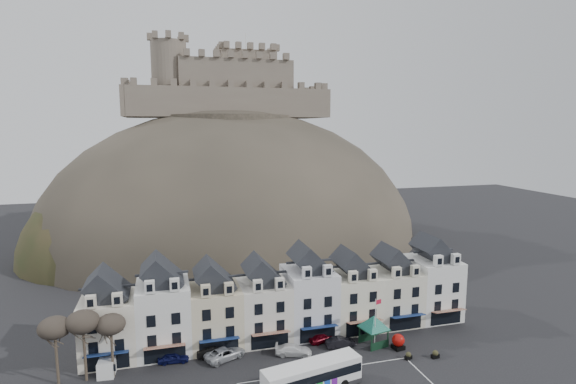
% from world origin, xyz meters
% --- Properties ---
extents(townhouse_terrace, '(54.40, 9.35, 11.80)m').
position_xyz_m(townhouse_terrace, '(0.15, 15.97, 5.30)').
color(townhouse_terrace, silver).
rests_on(townhouse_terrace, ground).
extents(castle_hill, '(100.00, 76.00, 68.00)m').
position_xyz_m(castle_hill, '(1.25, 68.95, 0.11)').
color(castle_hill, '#332F27').
rests_on(castle_hill, ground).
extents(castle, '(50.20, 22.20, 22.00)m').
position_xyz_m(castle, '(0.51, 75.93, 40.19)').
color(castle, '#6A5C51').
rests_on(castle, ground).
extents(tree_left_far, '(3.61, 3.61, 8.24)m').
position_xyz_m(tree_left_far, '(-29.00, 10.50, 6.90)').
color(tree_left_far, '#372C23').
rests_on(tree_left_far, ground).
extents(tree_left_mid, '(3.78, 3.78, 8.64)m').
position_xyz_m(tree_left_mid, '(-26.00, 10.50, 7.24)').
color(tree_left_mid, '#372C23').
rests_on(tree_left_mid, ground).
extents(tree_left_near, '(3.43, 3.43, 7.84)m').
position_xyz_m(tree_left_near, '(-23.00, 10.50, 6.55)').
color(tree_left_near, '#372C23').
rests_on(tree_left_near, ground).
extents(bus, '(12.07, 4.92, 3.32)m').
position_xyz_m(bus, '(-0.95, 1.48, 1.84)').
color(bus, '#262628').
rests_on(bus, ground).
extents(bus_shelter, '(6.53, 6.53, 4.23)m').
position_xyz_m(bus_shelter, '(10.56, 9.33, 3.29)').
color(bus_shelter, black).
rests_on(bus_shelter, ground).
extents(red_buoy, '(1.69, 1.69, 2.09)m').
position_xyz_m(red_buoy, '(13.28, 7.43, 1.07)').
color(red_buoy, black).
rests_on(red_buoy, ground).
extents(flagpole, '(0.99, 0.35, 7.07)m').
position_xyz_m(flagpole, '(10.28, 8.28, 4.04)').
color(flagpole, silver).
rests_on(flagpole, ground).
extents(white_van, '(2.22, 4.44, 1.96)m').
position_xyz_m(white_van, '(-23.71, 12.00, 0.98)').
color(white_van, white).
rests_on(white_van, ground).
extents(planter_west, '(1.11, 0.74, 1.05)m').
position_xyz_m(planter_west, '(16.72, 3.96, 0.51)').
color(planter_west, black).
rests_on(planter_west, ground).
extents(planter_east, '(1.08, 0.75, 0.98)m').
position_xyz_m(planter_east, '(13.20, 4.62, 0.47)').
color(planter_east, black).
rests_on(planter_east, ground).
extents(car_navy, '(3.99, 1.84, 1.33)m').
position_xyz_m(car_navy, '(-16.00, 12.00, 0.66)').
color(car_navy, '#0C0F3F').
rests_on(car_navy, ground).
extents(car_black, '(4.66, 1.88, 1.51)m').
position_xyz_m(car_black, '(-10.80, 12.00, 0.75)').
color(car_black, black).
rests_on(car_black, ground).
extents(car_silver, '(5.83, 4.39, 1.49)m').
position_xyz_m(car_silver, '(-9.53, 11.08, 0.75)').
color(car_silver, silver).
rests_on(car_silver, ground).
extents(car_white, '(5.17, 3.34, 1.39)m').
position_xyz_m(car_white, '(-0.78, 9.64, 0.70)').
color(car_white, white).
rests_on(car_white, ground).
extents(car_maroon, '(4.07, 2.29, 1.31)m').
position_xyz_m(car_maroon, '(4.04, 12.00, 0.65)').
color(car_maroon, '#54040F').
rests_on(car_maroon, ground).
extents(car_charcoal, '(4.13, 1.58, 1.34)m').
position_xyz_m(car_charcoal, '(6.00, 10.04, 0.67)').
color(car_charcoal, black).
rests_on(car_charcoal, ground).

